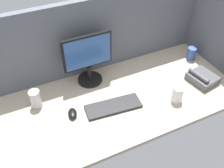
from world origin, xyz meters
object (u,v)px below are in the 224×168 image
(mug_steel, at_px, (36,99))
(desk_phone, at_px, (202,78))
(monitor, at_px, (88,58))
(mug_ceramic_white, at_px, (177,94))
(mug_ceramic_blue, at_px, (191,54))
(mouse, at_px, (72,114))
(keyboard, at_px, (113,106))

(mug_steel, height_order, desk_phone, mug_steel)
(monitor, relative_size, mug_ceramic_white, 3.24)
(monitor, distance_m, mug_ceramic_white, 0.66)
(mug_ceramic_white, xyz_separation_m, desk_phone, (0.28, 0.08, -0.03))
(mug_ceramic_white, relative_size, mug_ceramic_blue, 1.14)
(monitor, xyz_separation_m, mouse, (-0.23, -0.28, -0.19))
(mug_steel, bearing_deg, mug_ceramic_white, -22.18)
(keyboard, xyz_separation_m, mug_ceramic_white, (0.42, -0.12, 0.05))
(mug_steel, distance_m, desk_phone, 1.19)
(keyboard, bearing_deg, mug_ceramic_blue, 21.31)
(monitor, bearing_deg, keyboard, -83.24)
(monitor, relative_size, mug_steel, 2.97)
(monitor, bearing_deg, mug_steel, -167.17)
(monitor, height_order, mouse, monitor)
(mouse, relative_size, mug_ceramic_blue, 0.93)
(mouse, bearing_deg, mug_ceramic_white, 0.90)
(keyboard, bearing_deg, mug_ceramic_white, -10.36)
(mug_ceramic_white, distance_m, mug_steel, 0.94)
(mug_ceramic_white, bearing_deg, desk_phone, 15.76)
(keyboard, xyz_separation_m, mug_ceramic_blue, (0.81, 0.22, 0.04))
(monitor, height_order, mug_steel, monitor)
(monitor, distance_m, mug_ceramic_blue, 0.86)
(mug_ceramic_blue, distance_m, mug_steel, 1.26)
(mouse, bearing_deg, mug_ceramic_blue, 24.07)
(desk_phone, bearing_deg, mug_steel, 166.63)
(keyboard, relative_size, mouse, 3.85)
(monitor, bearing_deg, mouse, -129.45)
(mouse, distance_m, mug_ceramic_blue, 1.09)
(keyboard, relative_size, mug_steel, 2.90)
(mouse, bearing_deg, monitor, 65.55)
(keyboard, height_order, mug_steel, mug_steel)
(keyboard, xyz_separation_m, mug_steel, (-0.45, 0.23, 0.05))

